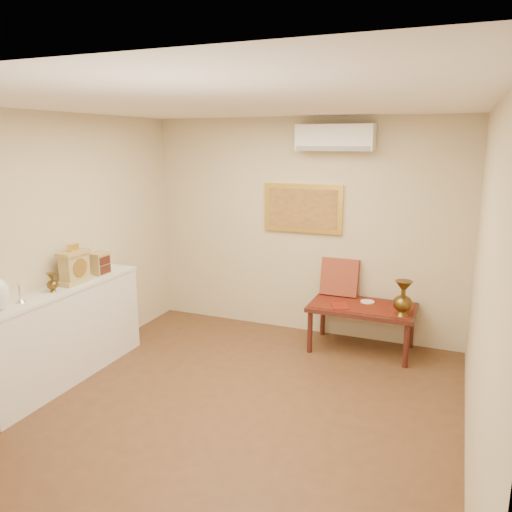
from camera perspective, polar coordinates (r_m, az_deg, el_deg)
The scene contains 19 objects.
floor at distance 4.76m, azimuth -3.31°, elevation -17.51°, with size 4.50×4.50×0.00m, color brown.
ceiling at distance 4.11m, azimuth -3.83°, elevation 16.98°, with size 4.50×4.50×0.00m, color white.
wall_back at distance 6.29m, azimuth 5.40°, elevation 3.23°, with size 4.00×0.02×2.70m, color beige.
wall_front at distance 2.53m, azimuth -26.92°, elevation -13.38°, with size 4.00×0.02×2.70m, color beige.
wall_left at distance 5.39m, azimuth -23.06°, elevation 0.59°, with size 0.02×4.50×2.70m, color beige.
wall_right at distance 3.84m, azimuth 24.50°, elevation -4.28°, with size 0.02×4.50×2.70m, color beige.
candlestick at distance 5.01m, azimuth -25.41°, elevation -3.79°, with size 0.09×0.09×0.19m, color silver, non-canonical shape.
brass_urn_small at distance 5.23m, azimuth -22.29°, elevation -2.52°, with size 0.11×0.11×0.24m, color brown, non-canonical shape.
table_cloth at distance 5.94m, azimuth 12.07°, elevation -5.51°, with size 1.14×0.59×0.01m, color maroon.
brass_urn_tall at distance 5.63m, azimuth 16.48°, elevation -4.25°, with size 0.21×0.21×0.47m, color brown, non-canonical shape.
plate at distance 6.05m, azimuth 12.62°, elevation -5.11°, with size 0.16×0.16×0.01m, color white.
menu at distance 5.84m, azimuth 9.58°, elevation -5.63°, with size 0.18×0.25×0.01m, color maroon.
cushion at distance 6.20m, azimuth 9.54°, elevation -2.38°, with size 0.46×0.10×0.46m, color maroon.
display_ledge at distance 5.51m, azimuth -20.96°, elevation -8.31°, with size 0.37×2.02×0.98m.
mantel_clock at distance 5.45m, azimuth -20.03°, elevation -1.15°, with size 0.17×0.36×0.41m.
wooden_chest at distance 5.74m, azimuth -17.44°, elevation -0.80°, with size 0.16×0.21×0.24m.
low_table at distance 5.97m, azimuth 12.04°, elevation -6.15°, with size 1.20×0.70×0.55m.
painting at distance 6.23m, azimuth 5.37°, elevation 5.46°, with size 1.00×0.06×0.60m.
ac_unit at distance 5.97m, azimuth 9.02°, elevation 13.20°, with size 0.90×0.25×0.30m.
Camera 1 is at (1.79, -3.68, 2.42)m, focal length 35.00 mm.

